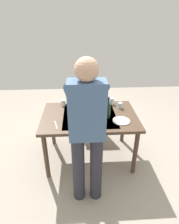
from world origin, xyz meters
TOP-DOWN VIEW (x-y plane):
  - ground_plane at (0.00, 0.00)m, footprint 6.00×6.00m
  - dining_table at (0.00, 0.00)m, footprint 1.32×0.89m
  - chair_near at (-0.01, -0.83)m, footprint 0.40×0.40m
  - person_server at (0.07, 0.70)m, footprint 0.42×0.61m
  - wine_bottle at (-0.25, 0.07)m, footprint 0.07×0.07m
  - wine_glass_left at (0.15, 0.15)m, footprint 0.07×0.07m
  - wine_glass_right at (0.19, -0.33)m, footprint 0.07×0.07m
  - water_cup_near_left at (-0.47, -0.20)m, footprint 0.07×0.07m
  - water_cup_near_right at (0.38, -0.33)m, footprint 0.07×0.07m
  - water_cup_far_left at (-0.37, -0.34)m, footprint 0.07×0.07m
  - serving_bowl_pasta at (-0.14, -0.24)m, footprint 0.30×0.30m
  - dinner_plate_near at (-0.41, 0.19)m, footprint 0.23×0.23m
  - table_knife at (0.44, 0.24)m, footprint 0.07×0.20m
  - table_fork at (-0.09, 0.14)m, footprint 0.06×0.18m

SIDE VIEW (x-z plane):
  - ground_plane at x=0.00m, z-range 0.00..0.00m
  - chair_near at x=-0.01m, z-range 0.07..0.98m
  - dining_table at x=0.00m, z-range 0.29..1.02m
  - table_knife at x=0.44m, z-range 0.74..0.74m
  - table_fork at x=-0.09m, z-range 0.74..0.74m
  - dinner_plate_near at x=-0.41m, z-range 0.74..0.75m
  - serving_bowl_pasta at x=-0.14m, z-range 0.74..0.80m
  - water_cup_near_left at x=-0.47m, z-range 0.74..0.82m
  - water_cup_near_right at x=0.38m, z-range 0.74..0.83m
  - water_cup_far_left at x=-0.37m, z-range 0.74..0.84m
  - wine_glass_left at x=0.15m, z-range 0.76..0.92m
  - wine_glass_right at x=0.19m, z-range 0.76..0.92m
  - wine_bottle at x=-0.25m, z-range 0.70..0.99m
  - person_server at x=0.07m, z-range 0.12..1.81m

